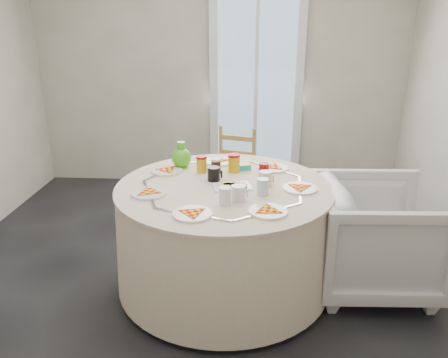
# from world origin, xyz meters

# --- Properties ---
(floor) EXTENTS (4.00, 4.00, 0.00)m
(floor) POSITION_xyz_m (0.00, 0.00, 0.00)
(floor) COLOR black
(floor) RESTS_ON ground
(wall_back) EXTENTS (4.00, 0.02, 2.60)m
(wall_back) POSITION_xyz_m (0.00, 2.00, 1.30)
(wall_back) COLOR #BCB5A3
(wall_back) RESTS_ON floor
(glass_door) EXTENTS (1.00, 0.08, 2.10)m
(glass_door) POSITION_xyz_m (0.40, 1.95, 1.05)
(glass_door) COLOR silver
(glass_door) RESTS_ON floor
(table) EXTENTS (1.49, 1.49, 0.76)m
(table) POSITION_xyz_m (0.18, -0.10, 0.38)
(table) COLOR beige
(table) RESTS_ON floor
(wooden_chair) EXTENTS (0.47, 0.46, 0.86)m
(wooden_chair) POSITION_xyz_m (0.18, 1.04, 0.47)
(wooden_chair) COLOR tan
(wooden_chair) RESTS_ON floor
(armchair) EXTENTS (0.80, 0.85, 0.85)m
(armchair) POSITION_xyz_m (1.22, -0.06, 0.39)
(armchair) COLOR silver
(armchair) RESTS_ON floor
(place_settings) EXTENTS (1.53, 1.53, 0.02)m
(place_settings) POSITION_xyz_m (0.18, -0.10, 0.77)
(place_settings) COLOR white
(place_settings) RESTS_ON table
(jar_cluster) EXTENTS (0.57, 0.43, 0.15)m
(jar_cluster) POSITION_xyz_m (0.21, 0.11, 0.82)
(jar_cluster) COLOR #996220
(jar_cluster) RESTS_ON table
(butter_tub) EXTENTS (0.13, 0.11, 0.05)m
(butter_tub) POSITION_xyz_m (0.29, 0.25, 0.79)
(butter_tub) COLOR #17B3A5
(butter_tub) RESTS_ON table
(green_pitcher) EXTENTS (0.19, 0.19, 0.19)m
(green_pitcher) POSITION_xyz_m (-0.16, 0.27, 0.87)
(green_pitcher) COLOR #48B51B
(green_pitcher) RESTS_ON table
(cheese_platter) EXTENTS (0.28, 0.21, 0.03)m
(cheese_platter) POSITION_xyz_m (0.23, -0.13, 0.77)
(cheese_platter) COLOR silver
(cheese_platter) RESTS_ON table
(mugs_glasses) EXTENTS (0.69, 0.69, 0.12)m
(mugs_glasses) POSITION_xyz_m (0.28, -0.12, 0.81)
(mugs_glasses) COLOR #A3A2A2
(mugs_glasses) RESTS_ON table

